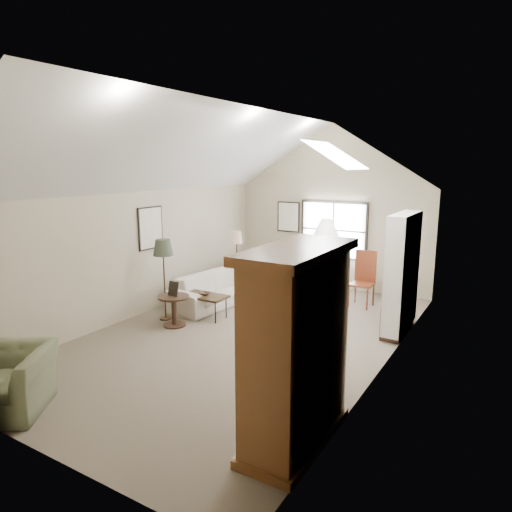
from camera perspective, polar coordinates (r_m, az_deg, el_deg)
The scene contains 17 objects.
room_shell at distance 7.79m, azimuth -1.55°, elevation 12.64°, with size 5.01×8.01×4.00m.
window at distance 11.40m, azimuth 9.66°, elevation 3.23°, with size 1.72×0.08×1.42m, color black.
skylight at distance 8.01m, azimuth 10.11°, elevation 12.53°, with size 0.80×1.20×0.52m, color white, non-canonical shape.
wall_art at distance 10.53m, azimuth -4.51°, elevation 4.21°, with size 1.97×3.71×0.88m.
armoire at distance 5.01m, azimuth 5.10°, elevation -11.39°, with size 0.60×1.50×2.20m, color brown.
tv_alcove at distance 8.59m, azimuth 17.80°, elevation -1.86°, with size 0.32×1.30×2.10m, color white.
media_console at distance 8.82m, azimuth 17.34°, elevation -7.23°, with size 0.34×1.18×0.60m, color #382316.
tv_panel at distance 8.65m, azimuth 17.58°, elevation -3.33°, with size 0.05×0.90×0.55m, color black.
sofa at distance 10.13m, azimuth -4.70°, elevation -4.06°, with size 2.36×0.92×0.69m, color beige.
armchair_far at distance 11.21m, azimuth -0.44°, elevation -2.22°, with size 0.86×0.88×0.80m, color #636748.
coffee_table at distance 9.29m, azimuth -6.39°, elevation -6.25°, with size 0.92×0.51×0.47m, color #392817.
bowl at distance 9.21m, azimuth -6.43°, elevation -4.70°, with size 0.22×0.22×0.05m, color #382317.
side_table at distance 8.88m, azimuth -10.20°, elevation -6.77°, with size 0.59×0.59×0.59m, color #392017.
side_chair at distance 10.09m, azimuth 13.09°, elevation -2.86°, with size 0.47×0.47×1.21m, color brown.
tripod_lamp at distance 9.57m, azimuth 8.62°, elevation -1.07°, with size 0.58×0.58×1.99m, color white, non-canonical shape.
dark_lamp at distance 9.14m, azimuth -11.39°, elevation -2.85°, with size 0.39×0.39×1.65m, color #282E21, non-canonical shape.
tan_lamp at distance 11.16m, azimuth -2.41°, elevation -0.49°, with size 0.30×0.30×1.48m, color #A28268, non-canonical shape.
Camera 1 is at (4.16, -6.58, 3.04)m, focal length 32.00 mm.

